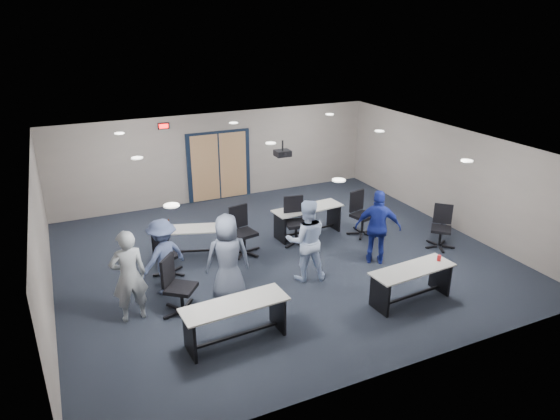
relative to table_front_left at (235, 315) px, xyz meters
name	(u,v)px	position (x,y,z in m)	size (l,w,h in m)	color
floor	(280,257)	(2.09, 2.66, -0.52)	(10.00, 10.00, 0.00)	black
back_wall	(218,157)	(2.09, 7.16, 0.83)	(10.00, 0.04, 2.70)	gray
front_wall	(403,299)	(2.09, -1.84, 0.83)	(10.00, 0.04, 2.70)	gray
left_wall	(42,243)	(-2.91, 2.66, 0.83)	(0.04, 9.00, 2.70)	gray
right_wall	(448,176)	(7.09, 2.66, 0.83)	(0.04, 9.00, 2.70)	gray
ceiling	(280,147)	(2.09, 2.66, 2.18)	(10.00, 9.00, 0.04)	white
double_door	(219,166)	(2.09, 7.13, 0.53)	(2.00, 0.07, 2.20)	black
exit_sign	(163,126)	(0.49, 7.11, 1.93)	(0.32, 0.07, 0.18)	black
ceiling_projector	(283,153)	(2.39, 3.16, 1.88)	(0.35, 0.32, 0.37)	black
ceiling_can_lights	(275,146)	(2.09, 2.91, 2.15)	(6.24, 5.74, 0.02)	white
table_front_left	(235,315)	(0.00, 0.00, 0.00)	(1.92, 0.73, 0.76)	beige
table_front_right	(412,279)	(3.67, -0.22, -0.02)	(1.84, 0.72, 0.85)	beige
table_back_left	(190,237)	(0.19, 3.66, -0.04)	(1.80, 1.07, 0.95)	beige
table_back_right	(308,216)	(3.29, 3.54, 0.00)	(1.91, 0.77, 0.76)	beige
chair_back_a	(168,254)	(-0.51, 2.90, 0.00)	(0.65, 0.65, 1.04)	black
chair_back_b	(244,231)	(1.38, 3.17, 0.07)	(0.74, 0.74, 1.18)	black
chair_back_c	(296,222)	(2.77, 3.17, 0.08)	(0.75, 0.75, 1.20)	black
chair_back_d	(363,214)	(4.59, 2.92, 0.06)	(0.73, 0.73, 1.16)	black
chair_loose_left	(181,286)	(-0.63, 1.28, 0.07)	(0.74, 0.74, 1.18)	black
chair_loose_right	(441,228)	(5.91, 1.47, 0.01)	(0.67, 0.67, 1.07)	black
person_gray	(129,276)	(-1.53, 1.47, 0.39)	(0.67, 0.44, 1.83)	#949CA2
person_plaid	(228,258)	(0.37, 1.40, 0.39)	(0.89, 0.58, 1.83)	slate
person_lightblue	(306,240)	(2.17, 1.49, 0.39)	(0.89, 0.69, 1.83)	#BDD3FB
person_navy	(378,227)	(4.01, 1.48, 0.36)	(1.03, 0.43, 1.77)	navy
person_back	(163,257)	(-0.75, 2.19, 0.29)	(1.05, 0.61, 1.63)	#485682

